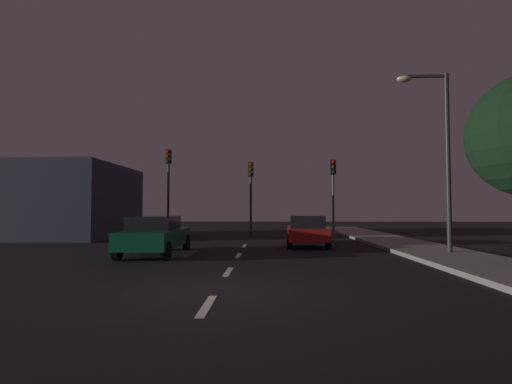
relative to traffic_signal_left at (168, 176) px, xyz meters
name	(u,v)px	position (x,y,z in m)	size (l,w,h in m)	color
ground_plane	(240,254)	(5.01, -8.60, -3.76)	(80.00, 80.00, 0.00)	black
sidewalk_curb_right	(435,252)	(12.51, -8.60, -3.69)	(3.00, 40.00, 0.15)	gray
lane_stripe_nearest	(207,306)	(5.01, -16.80, -3.76)	(0.16, 1.60, 0.01)	silver
lane_stripe_second	(228,272)	(5.01, -13.00, -3.76)	(0.16, 1.60, 0.01)	silver
lane_stripe_third	(238,255)	(5.01, -9.20, -3.76)	(0.16, 1.60, 0.01)	silver
lane_stripe_fourth	(244,246)	(5.01, -5.40, -3.76)	(0.16, 1.60, 0.01)	silver
traffic_signal_left	(168,176)	(0.00, 0.00, 0.00)	(0.32, 0.38, 5.42)	#2D2D30
traffic_signal_center	(251,184)	(5.08, 0.00, -0.52)	(0.32, 0.38, 4.61)	#2D2D30
traffic_signal_right	(333,183)	(10.09, 0.00, -0.44)	(0.32, 0.38, 4.74)	#4C4C51
car_stopped_ahead	(307,230)	(7.96, -5.08, -3.03)	(2.06, 4.66, 1.43)	#B21919
car_adjacent_lane	(155,235)	(1.84, -9.08, -3.01)	(1.92, 4.45, 1.47)	#0F4C2D
street_lamp_right	(439,144)	(12.50, -9.16, 0.37)	(1.93, 0.36, 6.82)	#2D2D30
storefront_left	(82,201)	(-5.45, 0.22, -1.55)	(4.92, 8.32, 4.43)	#333847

